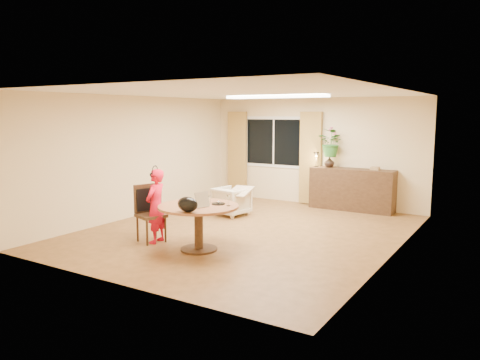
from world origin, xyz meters
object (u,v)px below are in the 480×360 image
Objects in this scene: dining_chair at (151,214)px; armchair at (232,201)px; dining_table at (199,215)px; child at (156,206)px; sideboard at (352,189)px.

dining_chair is 2.56m from armchair.
dining_table reaches higher than armchair.
armchair is (-0.08, 2.54, -0.33)m from child.
sideboard is (2.07, 1.93, 0.17)m from armchair.
dining_chair reaches higher than dining_table.
armchair is (-0.98, 2.52, -0.28)m from dining_table.
dining_table is at bearing -103.77° from sideboard.
dining_chair is at bearing 98.35° from armchair.
child is at bearing -114.03° from sideboard.
armchair is at bearing 111.23° from dining_table.
armchair is at bearing 109.05° from dining_chair.
armchair is at bearing 171.83° from child.
dining_table is at bearing 120.10° from armchair.
sideboard is at bearing 76.23° from dining_table.
sideboard reaches higher than dining_table.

